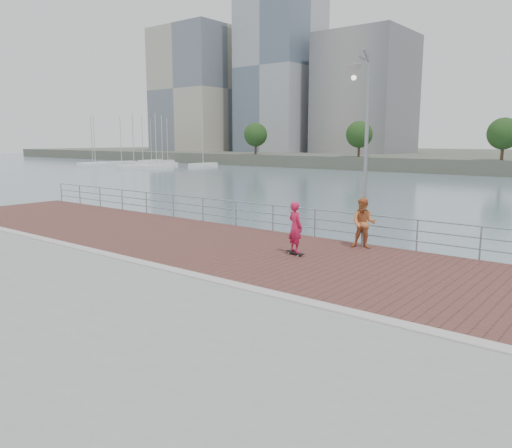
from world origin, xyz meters
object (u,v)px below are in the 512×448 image
Objects in this scene: bystander at (364,223)px; guardrail at (338,222)px; street_lamp at (361,116)px; skateboarder at (295,227)px.

guardrail is at bearing 136.28° from bystander.
skateboarder is at bearing -119.35° from street_lamp.
bystander is (1.29, 2.36, -0.04)m from skateboarder.
skateboarder is 2.69m from bystander.
bystander is at bearing -26.64° from guardrail.
skateboarder is 0.95× the size of bystander.
street_lamp is at bearing -129.16° from bystander.
street_lamp reaches higher than skateboarder.
guardrail is 23.08× the size of skateboarder.
guardrail is 6.05× the size of street_lamp.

